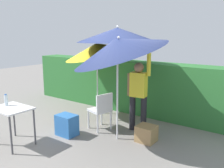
{
  "coord_description": "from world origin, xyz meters",
  "views": [
    {
      "loc": [
        3.2,
        -4.1,
        2.22
      ],
      "look_at": [
        0.0,
        0.3,
        1.1
      ],
      "focal_mm": 38.8,
      "sensor_mm": 36.0,
      "label": 1
    }
  ],
  "objects": [
    {
      "name": "chair_plastic",
      "position": [
        -0.19,
        0.14,
        0.51
      ],
      "size": [
        0.54,
        0.54,
        0.89
      ],
      "color": "silver",
      "rests_on": "ground_plane"
    },
    {
      "name": "bottle_water",
      "position": [
        -1.36,
        -1.51,
        0.9
      ],
      "size": [
        0.07,
        0.07,
        0.24
      ],
      "color": "silver",
      "rests_on": "folding_table"
    },
    {
      "name": "umbrella_yellow",
      "position": [
        -1.01,
        1.01,
        1.83
      ],
      "size": [
        1.87,
        1.84,
        2.24
      ],
      "color": "silver",
      "rests_on": "ground_plane"
    },
    {
      "name": "crate_cardboard",
      "position": [
        0.98,
        0.18,
        0.17
      ],
      "size": [
        0.38,
        0.36,
        0.34
      ],
      "primitive_type": "cube",
      "color": "#9E7A4C",
      "rests_on": "ground_plane"
    },
    {
      "name": "person_vendor",
      "position": [
        0.53,
        0.6,
        0.93
      ],
      "size": [
        0.56,
        0.27,
        1.88
      ],
      "color": "black",
      "rests_on": "ground_plane"
    },
    {
      "name": "umbrella_rainbow",
      "position": [
        -0.24,
        0.85,
        2.21
      ],
      "size": [
        2.0,
        2.0,
        2.43
      ],
      "color": "silver",
      "rests_on": "ground_plane"
    },
    {
      "name": "ground_plane",
      "position": [
        0.0,
        0.0,
        0.0
      ],
      "size": [
        24.0,
        24.0,
        0.0
      ],
      "primitive_type": "plane",
      "color": "gray"
    },
    {
      "name": "umbrella_orange",
      "position": [
        0.45,
        -0.12,
        1.98
      ],
      "size": [
        2.07,
        1.98,
        2.56
      ],
      "color": "silver",
      "rests_on": "ground_plane"
    },
    {
      "name": "cooler_box",
      "position": [
        -0.61,
        -0.57,
        0.23
      ],
      "size": [
        0.45,
        0.33,
        0.47
      ],
      "primitive_type": "cube",
      "color": "#2D6BB7",
      "rests_on": "ground_plane"
    },
    {
      "name": "folding_table",
      "position": [
        -1.15,
        -1.54,
        0.69
      ],
      "size": [
        0.8,
        0.6,
        0.79
      ],
      "color": "#4C4C51",
      "rests_on": "ground_plane"
    },
    {
      "name": "hedge_row",
      "position": [
        0.0,
        1.85,
        0.73
      ],
      "size": [
        8.0,
        0.7,
        1.46
      ],
      "primitive_type": "cube",
      "color": "#2D7033",
      "rests_on": "ground_plane"
    }
  ]
}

